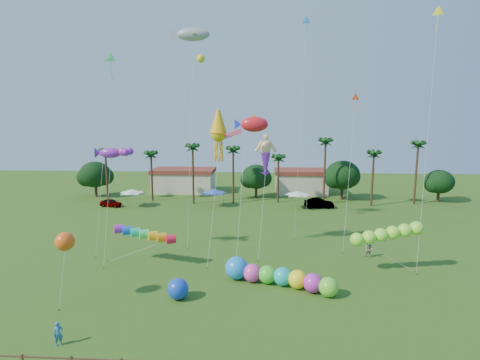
# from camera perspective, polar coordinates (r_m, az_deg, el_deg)

# --- Properties ---
(ground) EXTENTS (160.00, 160.00, 0.00)m
(ground) POSITION_cam_1_polar(r_m,az_deg,el_deg) (29.41, -1.24, -20.86)
(ground) COLOR #285116
(ground) RESTS_ON ground
(tree_line) EXTENTS (69.46, 8.91, 11.00)m
(tree_line) POSITION_cam_1_polar(r_m,az_deg,el_deg) (70.17, 4.57, 0.56)
(tree_line) COLOR #3A2819
(tree_line) RESTS_ON ground
(buildings_row) EXTENTS (35.00, 7.00, 4.00)m
(buildings_row) POSITION_cam_1_polar(r_m,az_deg,el_deg) (76.62, -0.53, -0.41)
(buildings_row) COLOR beige
(buildings_row) RESTS_ON ground
(tent_row) EXTENTS (31.00, 4.00, 0.60)m
(tent_row) POSITION_cam_1_polar(r_m,az_deg,el_deg) (63.38, -4.00, -1.75)
(tent_row) COLOR white
(tent_row) RESTS_ON ground
(car_a) EXTENTS (4.14, 2.32, 1.33)m
(car_a) POSITION_cam_1_polar(r_m,az_deg,el_deg) (67.86, -19.08, -3.31)
(car_a) COLOR #4C4C54
(car_a) RESTS_ON ground
(car_b) EXTENTS (4.90, 1.71, 1.61)m
(car_b) POSITION_cam_1_polar(r_m,az_deg,el_deg) (64.63, 11.96, -3.48)
(car_b) COLOR #4C4C54
(car_b) RESTS_ON ground
(spectator_a) EXTENTS (0.71, 0.65, 1.63)m
(spectator_a) POSITION_cam_1_polar(r_m,az_deg,el_deg) (29.11, -25.96, -20.33)
(spectator_a) COLOR teal
(spectator_a) RESTS_ON ground
(spectator_b) EXTENTS (1.12, 1.07, 1.83)m
(spectator_b) POSITION_cam_1_polar(r_m,az_deg,el_deg) (43.26, 19.03, -9.97)
(spectator_b) COLOR gray
(spectator_b) RESTS_ON ground
(caterpillar_inflatable) EXTENTS (10.16, 5.28, 2.13)m
(caterpillar_inflatable) POSITION_cam_1_polar(r_m,az_deg,el_deg) (34.72, 5.38, -14.34)
(caterpillar_inflatable) COLOR #ED3EAE
(caterpillar_inflatable) RESTS_ON ground
(blue_ball) EXTENTS (1.76, 1.76, 1.76)m
(blue_ball) POSITION_cam_1_polar(r_m,az_deg,el_deg) (32.62, -9.45, -16.06)
(blue_ball) COLOR blue
(blue_ball) RESTS_ON ground
(rainbow_tube) EXTENTS (8.64, 3.06, 3.36)m
(rainbow_tube) POSITION_cam_1_polar(r_m,az_deg,el_deg) (38.94, -12.97, -8.75)
(rainbow_tube) COLOR red
(rainbow_tube) RESTS_ON ground
(green_worm) EXTENTS (9.58, 2.65, 4.16)m
(green_worm) POSITION_cam_1_polar(r_m,az_deg,el_deg) (37.96, 17.39, -8.66)
(green_worm) COLOR #90FB37
(green_worm) RESTS_ON ground
(orange_ball_kite) EXTENTS (1.69, 1.99, 6.00)m
(orange_ball_kite) POSITION_cam_1_polar(r_m,az_deg,el_deg) (32.82, -25.12, -8.49)
(orange_ball_kite) COLOR #FF5914
(orange_ball_kite) RESTS_ON ground
(merman_kite) EXTENTS (2.23, 5.12, 12.73)m
(merman_kite) POSITION_cam_1_polar(r_m,az_deg,el_deg) (41.90, 3.93, 3.36)
(merman_kite) COLOR #F7C98C
(merman_kite) RESTS_ON ground
(fish_kite) EXTENTS (4.50, 7.05, 15.14)m
(fish_kite) POSITION_cam_1_polar(r_m,az_deg,el_deg) (39.63, 2.22, 8.46)
(fish_kite) COLOR red
(fish_kite) RESTS_ON ground
(shark_kite) EXTENTS (5.53, 7.50, 25.89)m
(shark_kite) POSITION_cam_1_polar(r_m,az_deg,el_deg) (48.84, -7.14, 21.14)
(shark_kite) COLOR #959AA3
(shark_kite) RESTS_ON ground
(squid_kite) EXTENTS (1.99, 5.96, 15.90)m
(squid_kite) POSITION_cam_1_polar(r_m,az_deg,el_deg) (40.50, -3.31, 7.01)
(squid_kite) COLOR #EDAD13
(squid_kite) RESTS_ON ground
(lobster_kite) EXTENTS (4.41, 5.39, 12.05)m
(lobster_kite) POSITION_cam_1_polar(r_m,az_deg,el_deg) (41.87, -19.15, 3.93)
(lobster_kite) COLOR purple
(lobster_kite) RESTS_ON ground
(delta_kite_red) EXTENTS (2.12, 4.19, 17.79)m
(delta_kite_red) POSITION_cam_1_polar(r_m,az_deg,el_deg) (45.67, 17.16, 11.44)
(delta_kite_red) COLOR #FF4D1C
(delta_kite_red) RESTS_ON ground
(delta_kite_yellow) EXTENTS (2.33, 4.05, 25.44)m
(delta_kite_yellow) POSITION_cam_1_polar(r_m,az_deg,el_deg) (43.02, 27.90, 20.95)
(delta_kite_yellow) COLOR #FFF91A
(delta_kite_yellow) RESTS_ON ground
(delta_kite_green) EXTENTS (2.16, 3.62, 21.95)m
(delta_kite_green) POSITION_cam_1_polar(r_m,az_deg,el_deg) (44.33, -19.18, 16.79)
(delta_kite_green) COLOR #32D870
(delta_kite_green) RESTS_ON ground
(delta_kite_blue) EXTENTS (1.78, 3.20, 27.18)m
(delta_kite_blue) POSITION_cam_1_polar(r_m,az_deg,el_deg) (49.69, 10.06, 22.07)
(delta_kite_blue) COLOR #1A88EA
(delta_kite_blue) RESTS_ON ground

